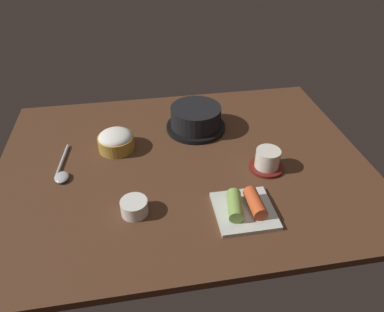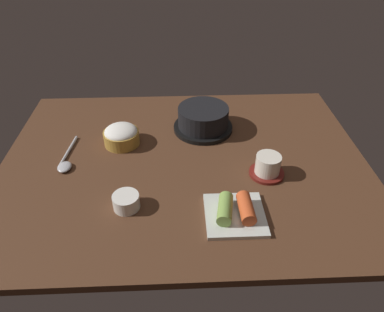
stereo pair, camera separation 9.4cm
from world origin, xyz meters
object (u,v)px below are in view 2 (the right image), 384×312
at_px(stone_pot, 203,119).
at_px(kimchi_plate, 235,212).
at_px(tea_cup_with_saucer, 268,166).
at_px(side_bowl_near, 126,201).
at_px(rice_bowl, 121,135).
at_px(spoon, 66,162).

relative_size(stone_pot, kimchi_plate, 1.34).
distance_m(stone_pot, tea_cup_with_saucer, 0.27).
xyz_separation_m(stone_pot, side_bowl_near, (-0.20, -0.33, -0.02)).
relative_size(rice_bowl, spoon, 0.60).
distance_m(side_bowl_near, spoon, 0.25).
relative_size(rice_bowl, tea_cup_with_saucer, 1.13).
distance_m(stone_pot, spoon, 0.42).
bearing_deg(tea_cup_with_saucer, rice_bowl, 158.14).
xyz_separation_m(kimchi_plate, spoon, (-0.43, 0.21, -0.01)).
relative_size(tea_cup_with_saucer, kimchi_plate, 0.67).
bearing_deg(rice_bowl, kimchi_plate, -46.42).
xyz_separation_m(kimchi_plate, side_bowl_near, (-0.25, 0.04, 0.00)).
height_order(stone_pot, rice_bowl, stone_pot).
distance_m(rice_bowl, side_bowl_near, 0.27).
relative_size(kimchi_plate, spoon, 0.79).
bearing_deg(spoon, kimchi_plate, -26.28).
bearing_deg(spoon, rice_bowl, 32.56).
bearing_deg(side_bowl_near, spoon, 136.65).
relative_size(stone_pot, side_bowl_near, 2.90).
xyz_separation_m(side_bowl_near, spoon, (-0.18, 0.17, -0.01)).
relative_size(tea_cup_with_saucer, side_bowl_near, 1.46).
xyz_separation_m(rice_bowl, side_bowl_near, (0.04, -0.26, -0.01)).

